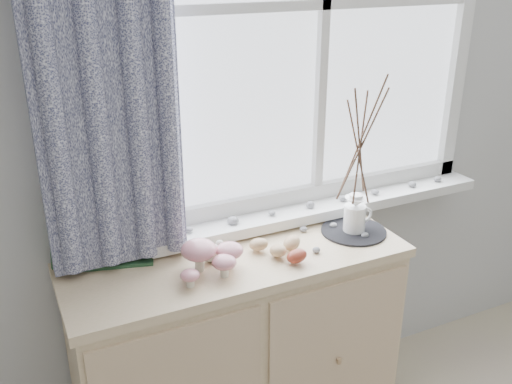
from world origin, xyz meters
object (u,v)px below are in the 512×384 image
(botanical_book, at_px, (104,233))
(toadstool_cluster, at_px, (210,255))
(sideboard, at_px, (239,355))
(twig_pitcher, at_px, (360,142))

(botanical_book, xyz_separation_m, toadstool_cluster, (0.30, -0.18, -0.06))
(sideboard, height_order, toadstool_cluster, toadstool_cluster)
(toadstool_cluster, bearing_deg, twig_pitcher, 3.71)
(toadstool_cluster, relative_size, twig_pitcher, 0.38)
(botanical_book, relative_size, twig_pitcher, 0.59)
(toadstool_cluster, bearing_deg, botanical_book, 149.57)
(sideboard, xyz_separation_m, toadstool_cluster, (-0.12, -0.06, 0.49))
(botanical_book, relative_size, toadstool_cluster, 1.54)
(sideboard, bearing_deg, toadstool_cluster, -155.13)
(toadstool_cluster, bearing_deg, sideboard, 24.87)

